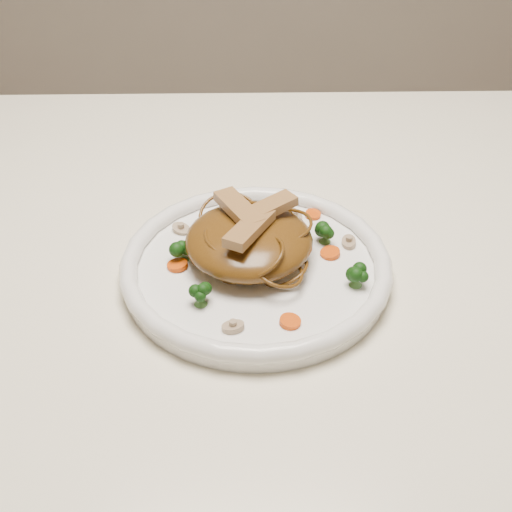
{
  "coord_description": "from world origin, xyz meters",
  "views": [
    {
      "loc": [
        -0.01,
        -0.68,
        1.25
      ],
      "look_at": [
        0.0,
        -0.08,
        0.78
      ],
      "focal_mm": 49.48,
      "sensor_mm": 36.0,
      "label": 1
    }
  ],
  "objects": [
    {
      "name": "table",
      "position": [
        0.0,
        0.0,
        0.65
      ],
      "size": [
        1.2,
        0.8,
        0.75
      ],
      "color": "white",
      "rests_on": "ground"
    },
    {
      "name": "plate",
      "position": [
        0.0,
        -0.08,
        0.76
      ],
      "size": [
        0.3,
        0.3,
        0.02
      ],
      "primitive_type": "cylinder",
      "rotation": [
        0.0,
        0.0,
        -0.02
      ],
      "color": "white",
      "rests_on": "table"
    },
    {
      "name": "noodle_mound",
      "position": [
        -0.0,
        -0.07,
        0.79
      ],
      "size": [
        0.15,
        0.15,
        0.05
      ],
      "primitive_type": "ellipsoid",
      "rotation": [
        0.0,
        0.0,
        -0.05
      ],
      "color": "#5C3C11",
      "rests_on": "plate"
    },
    {
      "name": "chicken_a",
      "position": [
        0.02,
        -0.05,
        0.82
      ],
      "size": [
        0.07,
        0.06,
        0.01
      ],
      "primitive_type": "cube",
      "rotation": [
        0.0,
        0.0,
        0.61
      ],
      "color": "#9F7A4B",
      "rests_on": "noodle_mound"
    },
    {
      "name": "chicken_b",
      "position": [
        -0.01,
        -0.05,
        0.82
      ],
      "size": [
        0.06,
        0.08,
        0.01
      ],
      "primitive_type": "cube",
      "rotation": [
        0.0,
        0.0,
        2.08
      ],
      "color": "#9F7A4B",
      "rests_on": "noodle_mound"
    },
    {
      "name": "chicken_c",
      "position": [
        -0.0,
        -0.08,
        0.82
      ],
      "size": [
        0.06,
        0.08,
        0.01
      ],
      "primitive_type": "cube",
      "rotation": [
        0.0,
        0.0,
        4.21
      ],
      "color": "#9F7A4B",
      "rests_on": "noodle_mound"
    },
    {
      "name": "broccoli_0",
      "position": [
        0.08,
        -0.04,
        0.78
      ],
      "size": [
        0.03,
        0.03,
        0.03
      ],
      "primitive_type": null,
      "rotation": [
        0.0,
        0.0,
        0.32
      ],
      "color": "#133D0C",
      "rests_on": "plate"
    },
    {
      "name": "broccoli_1",
      "position": [
        -0.08,
        -0.07,
        0.78
      ],
      "size": [
        0.03,
        0.03,
        0.03
      ],
      "primitive_type": null,
      "rotation": [
        0.0,
        0.0,
        0.22
      ],
      "color": "#133D0C",
      "rests_on": "plate"
    },
    {
      "name": "broccoli_2",
      "position": [
        -0.05,
        -0.14,
        0.78
      ],
      "size": [
        0.03,
        0.03,
        0.03
      ],
      "primitive_type": null,
      "rotation": [
        0.0,
        0.0,
        -0.14
      ],
      "color": "#133D0C",
      "rests_on": "plate"
    },
    {
      "name": "broccoli_3",
      "position": [
        0.11,
        -0.11,
        0.78
      ],
      "size": [
        0.03,
        0.03,
        0.03
      ],
      "primitive_type": null,
      "rotation": [
        0.0,
        0.0,
        -0.06
      ],
      "color": "#133D0C",
      "rests_on": "plate"
    },
    {
      "name": "carrot_0",
      "position": [
        0.07,
        0.02,
        0.77
      ],
      "size": [
        0.02,
        0.02,
        0.0
      ],
      "primitive_type": "cylinder",
      "rotation": [
        0.0,
        0.0,
        -0.31
      ],
      "color": "#D43F07",
      "rests_on": "plate"
    },
    {
      "name": "carrot_1",
      "position": [
        -0.08,
        -0.08,
        0.77
      ],
      "size": [
        0.03,
        0.03,
        0.0
      ],
      "primitive_type": "cylinder",
      "rotation": [
        0.0,
        0.0,
        0.41
      ],
      "color": "#D43F07",
      "rests_on": "plate"
    },
    {
      "name": "carrot_2",
      "position": [
        0.09,
        -0.06,
        0.77
      ],
      "size": [
        0.03,
        0.03,
        0.0
      ],
      "primitive_type": "cylinder",
      "rotation": [
        0.0,
        0.0,
        -0.19
      ],
      "color": "#D43F07",
      "rests_on": "plate"
    },
    {
      "name": "carrot_3",
      "position": [
        -0.02,
        0.02,
        0.77
      ],
      "size": [
        0.02,
        0.02,
        0.0
      ],
      "primitive_type": "cylinder",
      "rotation": [
        0.0,
        0.0,
        -0.17
      ],
      "color": "#D43F07",
      "rests_on": "plate"
    },
    {
      "name": "carrot_4",
      "position": [
        0.04,
        -0.17,
        0.77
      ],
      "size": [
        0.03,
        0.03,
        0.0
      ],
      "primitive_type": "cylinder",
      "rotation": [
        0.0,
        0.0,
        0.38
      ],
      "color": "#D43F07",
      "rests_on": "plate"
    },
    {
      "name": "mushroom_0",
      "position": [
        -0.02,
        -0.18,
        0.77
      ],
      "size": [
        0.03,
        0.03,
        0.01
      ],
      "primitive_type": "cylinder",
      "rotation": [
        0.0,
        0.0,
        0.25
      ],
      "color": "tan",
      "rests_on": "plate"
    },
    {
      "name": "mushroom_1",
      "position": [
        0.11,
        -0.04,
        0.77
      ],
      "size": [
        0.02,
        0.02,
        0.01
      ],
      "primitive_type": "cylinder",
      "rotation": [
        0.0,
        0.0,
        1.54
      ],
      "color": "tan",
      "rests_on": "plate"
    },
    {
      "name": "mushroom_2",
      "position": [
        -0.08,
        -0.01,
        0.77
      ],
      "size": [
        0.03,
        0.03,
        0.01
      ],
      "primitive_type": "cylinder",
      "rotation": [
        0.0,
        0.0,
        -0.53
      ],
      "color": "tan",
      "rests_on": "plate"
    },
    {
      "name": "mushroom_3",
      "position": [
        0.05,
        0.01,
        0.77
      ],
      "size": [
        0.03,
        0.03,
        0.01
      ],
      "primitive_type": "cylinder",
      "rotation": [
        0.0,
        0.0,
        1.95
      ],
      "color": "tan",
      "rests_on": "plate"
    }
  ]
}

